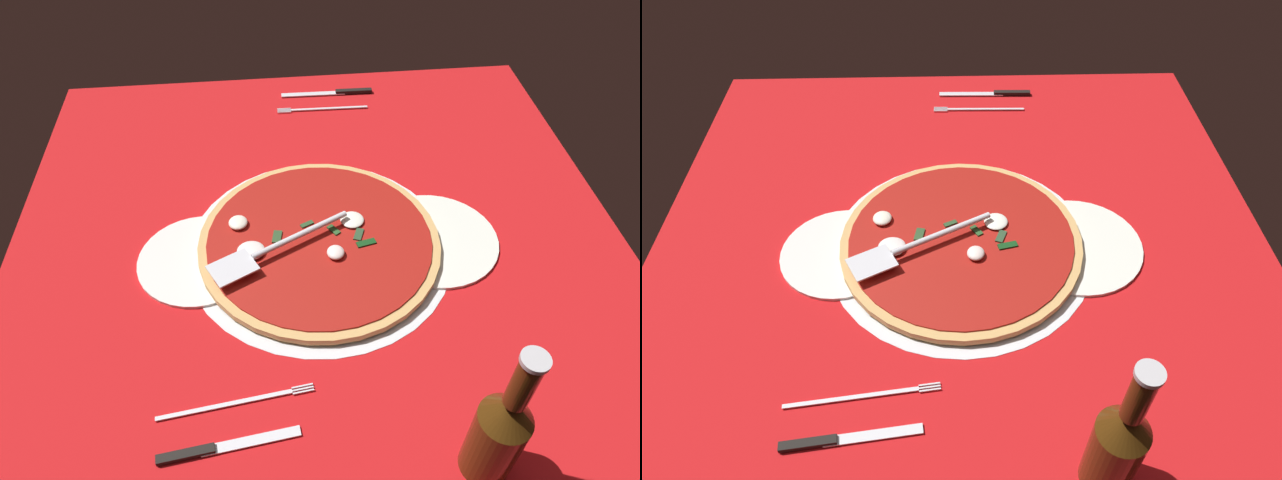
# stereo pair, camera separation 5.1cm
# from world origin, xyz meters

# --- Properties ---
(ground_plane) EXTENTS (1.06, 1.06, 0.01)m
(ground_plane) POSITION_xyz_m (0.00, 0.00, -0.00)
(ground_plane) COLOR red
(pizza_pan) EXTENTS (0.45, 0.45, 0.01)m
(pizza_pan) POSITION_xyz_m (-0.00, 0.03, 0.00)
(pizza_pan) COLOR silver
(pizza_pan) RESTS_ON ground_plane
(dinner_plate_left) EXTENTS (0.22, 0.22, 0.01)m
(dinner_plate_left) POSITION_xyz_m (-0.20, 0.04, 0.01)
(dinner_plate_left) COLOR white
(dinner_plate_left) RESTS_ON ground_plane
(dinner_plate_right) EXTENTS (0.20, 0.20, 0.01)m
(dinner_plate_right) POSITION_xyz_m (0.20, 0.05, 0.01)
(dinner_plate_right) COLOR white
(dinner_plate_right) RESTS_ON ground_plane
(pizza) EXTENTS (0.41, 0.41, 0.03)m
(pizza) POSITION_xyz_m (-0.00, 0.03, 0.02)
(pizza) COLOR tan
(pizza) RESTS_ON pizza_pan
(pizza_server) EXTENTS (0.24, 0.15, 0.01)m
(pizza_server) POSITION_xyz_m (0.07, 0.06, 0.04)
(pizza_server) COLOR silver
(pizza_server) RESTS_ON pizza
(place_setting_near) EXTENTS (0.22, 0.14, 0.01)m
(place_setting_near) POSITION_xyz_m (-0.07, -0.41, 0.00)
(place_setting_near) COLOR white
(place_setting_near) RESTS_ON ground_plane
(place_setting_far) EXTENTS (0.22, 0.15, 0.01)m
(place_setting_far) POSITION_xyz_m (0.15, 0.35, 0.00)
(place_setting_far) COLOR white
(place_setting_far) RESTS_ON ground_plane
(beer_bottle) EXTENTS (0.06, 0.06, 0.25)m
(beer_bottle) POSITION_xyz_m (-0.17, 0.43, 0.09)
(beer_bottle) COLOR #43270B
(beer_bottle) RESTS_ON ground_plane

